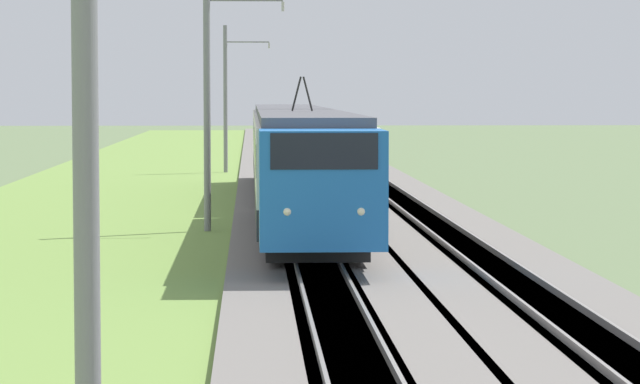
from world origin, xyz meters
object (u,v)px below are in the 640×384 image
passenger_train (296,153)px  catenary_mast_far (227,98)px  catenary_mast_near (93,123)px  catenary_mast_mid (209,99)px

passenger_train → catenary_mast_far: 29.23m
passenger_train → catenary_mast_near: 41.54m
catenary_mast_mid → catenary_mast_far: (35.21, -0.00, -0.07)m
passenger_train → catenary_mast_near: bearing=-4.0°
catenary_mast_near → catenary_mast_far: (70.42, -0.00, -0.04)m
passenger_train → catenary_mast_near: (-41.39, 2.91, 1.92)m
catenary_mast_far → catenary_mast_mid: bearing=180.0°
passenger_train → catenary_mast_far: (29.03, 2.91, 1.88)m
passenger_train → catenary_mast_mid: bearing=-25.2°
catenary_mast_mid → catenary_mast_far: 35.21m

